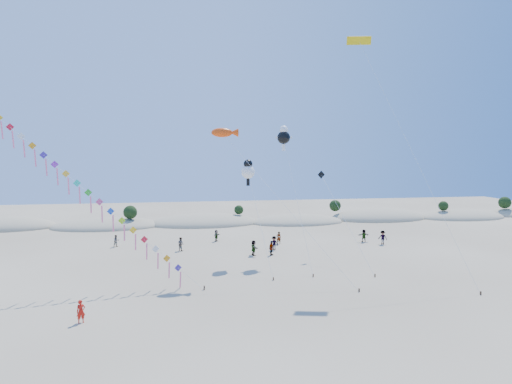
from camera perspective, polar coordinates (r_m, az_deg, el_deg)
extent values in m
plane|color=gray|center=(30.30, -2.95, -17.99)|extent=(160.00, 160.00, 0.00)
ellipsoid|color=gray|center=(80.06, -30.54, -4.17)|extent=(16.00, 8.80, 3.60)
ellipsoid|color=#1D3312|center=(79.92, -30.57, -3.47)|extent=(12.80, 5.76, 0.64)
ellipsoid|color=gray|center=(74.41, -19.33, -4.40)|extent=(17.60, 9.68, 3.00)
ellipsoid|color=#1D3312|center=(74.28, -19.35, -3.77)|extent=(14.08, 6.34, 0.70)
ellipsoid|color=gray|center=(74.03, -6.92, -4.20)|extent=(19.00, 10.45, 3.40)
ellipsoid|color=#1D3312|center=(73.89, -6.92, -3.48)|extent=(15.20, 6.84, 0.76)
ellipsoid|color=gray|center=(75.06, 5.46, -4.06)|extent=(16.40, 9.02, 2.80)
ellipsoid|color=#1D3312|center=(74.94, 5.46, -3.48)|extent=(13.12, 5.90, 0.66)
ellipsoid|color=gray|center=(82.23, 15.99, -3.43)|extent=(18.00, 9.90, 3.80)
ellipsoid|color=#1D3312|center=(82.08, 16.01, -2.71)|extent=(14.40, 6.48, 0.72)
ellipsoid|color=gray|center=(89.25, 25.66, -3.08)|extent=(16.80, 9.24, 3.00)
ellipsoid|color=#1D3312|center=(89.14, 25.68, -2.56)|extent=(13.44, 6.05, 0.67)
sphere|color=black|center=(72.28, -16.43, -2.61)|extent=(2.20, 2.20, 2.20)
sphere|color=black|center=(74.30, -2.31, -2.39)|extent=(1.60, 1.60, 1.60)
sphere|color=black|center=(79.84, 10.50, -1.80)|extent=(2.10, 2.10, 2.10)
sphere|color=black|center=(86.40, 23.70, -1.71)|extent=(1.80, 1.80, 1.80)
sphere|color=black|center=(95.89, 30.24, -1.22)|extent=(2.30, 2.30, 2.30)
cube|color=#3F2D1E|center=(38.70, -6.92, -12.55)|extent=(0.12, 0.12, 0.35)
cylinder|color=silver|center=(42.18, -26.29, 4.27)|extent=(27.40, 7.06, 23.35)
cube|color=#40279E|center=(38.75, -10.35, -9.91)|extent=(1.27, 0.50, 1.34)
cube|color=pink|center=(39.09, -10.05, -11.44)|extent=(0.19, 0.45, 1.55)
cube|color=orange|center=(38.81, -11.80, -8.65)|extent=(1.27, 0.50, 1.34)
cube|color=pink|center=(39.13, -11.50, -10.20)|extent=(0.19, 0.45, 1.55)
cube|color=white|center=(38.93, -13.25, -7.40)|extent=(1.27, 0.50, 1.34)
cube|color=pink|center=(39.21, -12.94, -8.95)|extent=(0.19, 0.45, 1.55)
cube|color=red|center=(39.08, -14.67, -6.14)|extent=(1.27, 0.50, 1.34)
cube|color=pink|center=(39.34, -14.36, -7.70)|extent=(0.19, 0.45, 1.55)
cube|color=yellow|center=(39.28, -16.07, -4.90)|extent=(1.27, 0.50, 1.34)
cube|color=pink|center=(39.51, -15.76, -6.46)|extent=(0.19, 0.45, 1.55)
cube|color=#A4E51B|center=(39.51, -17.45, -3.66)|extent=(1.27, 0.50, 1.34)
cube|color=pink|center=(39.72, -17.14, -5.22)|extent=(0.19, 0.45, 1.55)
cube|color=blue|center=(39.79, -18.82, -2.44)|extent=(1.27, 0.50, 1.34)
cube|color=pink|center=(39.97, -18.50, -4.00)|extent=(0.19, 0.45, 1.55)
cube|color=#DD4682|center=(40.11, -20.15, -1.24)|extent=(1.27, 0.50, 1.34)
cube|color=pink|center=(40.26, -19.84, -2.79)|extent=(0.19, 0.45, 1.55)
cube|color=green|center=(40.47, -21.47, -0.06)|extent=(1.27, 0.50, 1.34)
cube|color=pink|center=(40.59, -21.16, -1.60)|extent=(0.19, 0.45, 1.55)
cube|color=#1ACAAB|center=(40.86, -22.76, 1.10)|extent=(1.27, 0.50, 1.34)
cube|color=pink|center=(40.95, -22.45, -0.42)|extent=(0.19, 0.45, 1.55)
cube|color=yellow|center=(41.29, -24.03, 2.24)|extent=(1.27, 0.50, 1.34)
cube|color=pink|center=(41.36, -23.71, 0.73)|extent=(0.19, 0.45, 1.55)
cube|color=purple|center=(41.76, -25.27, 3.35)|extent=(1.27, 0.50, 1.34)
cube|color=pink|center=(41.80, -24.95, 1.86)|extent=(0.19, 0.45, 1.55)
cube|color=#40279E|center=(42.26, -26.48, 4.44)|extent=(1.27, 0.50, 1.34)
cube|color=pink|center=(42.28, -26.17, 2.96)|extent=(0.19, 0.45, 1.55)
cube|color=orange|center=(42.80, -27.67, 5.50)|extent=(1.27, 0.50, 1.34)
cube|color=pink|center=(42.79, -27.36, 4.04)|extent=(0.19, 0.45, 1.55)
cube|color=white|center=(43.37, -28.83, 6.53)|extent=(1.27, 0.50, 1.34)
cube|color=pink|center=(43.33, -28.52, 5.08)|extent=(0.19, 0.45, 1.55)
cube|color=red|center=(43.96, -29.97, 7.52)|extent=(1.27, 0.50, 1.34)
cube|color=pink|center=(43.90, -29.66, 6.10)|extent=(0.19, 0.45, 1.55)
cube|color=pink|center=(44.51, -30.77, 7.09)|extent=(0.19, 0.45, 1.55)
cube|color=#3F2D1E|center=(38.92, 13.58, -12.60)|extent=(0.10, 0.10, 0.30)
cylinder|color=silver|center=(40.08, 3.93, -1.89)|extent=(11.02, 9.27, 14.05)
ellipsoid|color=#E7420C|center=(43.54, -4.56, 7.90)|extent=(2.15, 0.95, 0.95)
cone|color=#E7420C|center=(43.66, -2.97, 7.90)|extent=(0.86, 0.86, 0.86)
cube|color=#3F2D1E|center=(41.15, 2.33, -11.48)|extent=(0.10, 0.10, 0.30)
cylinder|color=silver|center=(44.06, 0.49, -3.97)|extent=(1.18, 8.51, 9.91)
sphere|color=white|center=(47.65, -1.07, 2.70)|extent=(1.49, 1.49, 1.49)
sphere|color=black|center=(47.62, -1.07, 3.77)|extent=(1.00, 1.00, 1.00)
cube|color=black|center=(47.71, -1.07, 1.32)|extent=(0.35, 0.18, 0.80)
cube|color=#3F2D1E|center=(42.54, 7.64, -10.97)|extent=(0.10, 0.10, 0.30)
cylinder|color=silver|center=(45.89, 5.49, -1.17)|extent=(0.71, 10.05, 13.82)
sphere|color=black|center=(50.44, 3.71, 7.26)|extent=(1.51, 1.51, 1.51)
sphere|color=white|center=(50.48, 3.71, 8.28)|extent=(0.98, 0.98, 0.98)
cube|color=white|center=(50.41, 3.70, 5.95)|extent=(0.35, 0.18, 0.80)
cube|color=white|center=(50.29, 2.92, 7.27)|extent=(0.60, 0.15, 0.25)
cube|color=white|center=(50.60, 4.48, 7.25)|extent=(0.60, 0.15, 0.25)
cube|color=#3F2D1E|center=(41.72, 27.77, -11.84)|extent=(0.10, 0.10, 0.30)
cylinder|color=silver|center=(42.68, 20.32, 4.56)|extent=(6.85, 10.90, 23.46)
cube|color=#E3BC0B|center=(47.49, 13.55, 19.04)|extent=(2.50, 1.02, 0.88)
cube|color=black|center=(47.51, 13.54, 19.03)|extent=(2.42, 0.61, 0.19)
cube|color=#3F2D1E|center=(43.75, 15.58, -10.66)|extent=(0.10, 0.10, 0.30)
cylinder|color=silver|center=(47.21, 11.83, -3.75)|extent=(2.09, 10.74, 9.46)
cube|color=black|center=(51.43, 8.69, 2.30)|extent=(0.96, 0.28, 0.98)
imported|color=red|center=(33.59, -22.31, -14.53)|extent=(0.70, 0.60, 1.63)
imported|color=slate|center=(53.76, -10.02, -6.85)|extent=(1.03, 1.03, 1.68)
imported|color=slate|center=(50.69, 2.05, -7.49)|extent=(0.95, 1.04, 1.70)
imported|color=slate|center=(53.44, 2.42, -6.82)|extent=(1.26, 1.20, 1.72)
imported|color=slate|center=(50.55, -0.32, -7.46)|extent=(0.89, 1.75, 1.80)
imported|color=slate|center=(57.00, 3.04, -6.11)|extent=(0.62, 0.42, 1.66)
imported|color=slate|center=(58.03, -18.14, -6.22)|extent=(0.94, 0.90, 1.53)
imported|color=slate|center=(59.99, 14.17, -5.66)|extent=(1.59, 0.51, 1.72)
imported|color=slate|center=(59.11, 16.54, -5.82)|extent=(1.33, 1.29, 1.83)
imported|color=slate|center=(58.89, -5.30, -5.81)|extent=(1.17, 1.47, 1.56)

